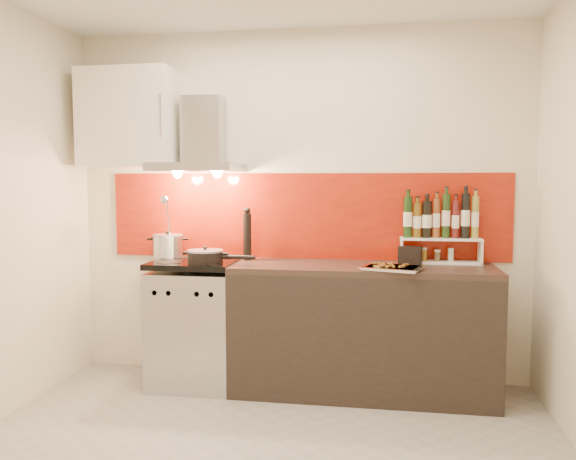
% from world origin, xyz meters
% --- Properties ---
extents(back_wall, '(3.40, 0.02, 2.60)m').
position_xyz_m(back_wall, '(0.00, 1.40, 1.30)').
color(back_wall, silver).
rests_on(back_wall, ground).
extents(backsplash, '(3.00, 0.02, 0.64)m').
position_xyz_m(backsplash, '(0.05, 1.39, 1.22)').
color(backsplash, maroon).
rests_on(backsplash, back_wall).
extents(range_stove, '(0.60, 0.60, 0.91)m').
position_xyz_m(range_stove, '(-0.70, 1.10, 0.44)').
color(range_stove, '#B7B7BA').
rests_on(range_stove, ground).
extents(counter, '(1.80, 0.60, 0.90)m').
position_xyz_m(counter, '(0.50, 1.10, 0.45)').
color(counter, black).
rests_on(counter, ground).
extents(range_hood, '(0.62, 0.50, 0.61)m').
position_xyz_m(range_hood, '(-0.70, 1.24, 1.74)').
color(range_hood, '#B7B7BA').
rests_on(range_hood, back_wall).
extents(upper_cabinet, '(0.70, 0.35, 0.72)m').
position_xyz_m(upper_cabinet, '(-1.25, 1.22, 1.95)').
color(upper_cabinet, white).
rests_on(upper_cabinet, back_wall).
extents(stock_pot, '(0.23, 0.23, 0.20)m').
position_xyz_m(stock_pot, '(-0.98, 1.27, 0.99)').
color(stock_pot, '#B7B7BA').
rests_on(stock_pot, range_stove).
extents(saute_pan, '(0.49, 0.25, 0.12)m').
position_xyz_m(saute_pan, '(-0.58, 0.97, 0.96)').
color(saute_pan, black).
rests_on(saute_pan, range_stove).
extents(utensil_jar, '(0.10, 0.15, 0.48)m').
position_xyz_m(utensil_jar, '(-0.95, 1.18, 1.04)').
color(utensil_jar, silver).
rests_on(utensil_jar, range_stove).
extents(pepper_mill, '(0.06, 0.06, 0.39)m').
position_xyz_m(pepper_mill, '(-0.35, 1.23, 1.09)').
color(pepper_mill, black).
rests_on(pepper_mill, counter).
extents(step_shelf, '(0.56, 0.15, 0.50)m').
position_xyz_m(step_shelf, '(1.03, 1.28, 1.14)').
color(step_shelf, white).
rests_on(step_shelf, counter).
extents(caddy_box, '(0.17, 0.11, 0.14)m').
position_xyz_m(caddy_box, '(0.82, 1.19, 0.96)').
color(caddy_box, black).
rests_on(caddy_box, counter).
extents(baking_tray, '(0.44, 0.38, 0.03)m').
position_xyz_m(baking_tray, '(0.70, 0.92, 0.92)').
color(baking_tray, silver).
rests_on(baking_tray, counter).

